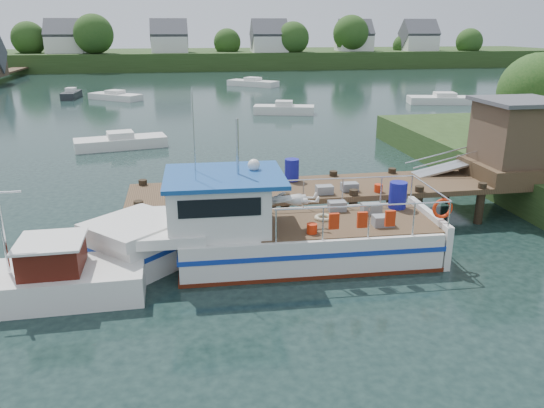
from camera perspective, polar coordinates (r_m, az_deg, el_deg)
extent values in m
plane|color=#172A26|center=(20.30, 2.06, -2.00)|extent=(160.00, 160.00, 0.00)
cylinder|color=#332114|center=(30.97, 25.99, 6.28)|extent=(0.50, 0.50, 3.05)
sphere|color=#284919|center=(30.62, 26.64, 10.72)|extent=(3.90, 3.90, 3.90)
cube|color=#2A421B|center=(102.82, -7.93, 15.20)|extent=(140.00, 24.00, 3.00)
cylinder|color=#332114|center=(100.63, -24.47, 14.11)|extent=(0.60, 0.60, 4.20)
sphere|color=#284919|center=(100.52, -24.71, 15.86)|extent=(5.54, 5.54, 5.54)
cylinder|color=#332114|center=(94.61, -18.41, 14.80)|extent=(0.60, 0.60, 4.80)
sphere|color=#284919|center=(94.50, -18.64, 16.94)|extent=(6.34, 6.34, 6.34)
cylinder|color=#332114|center=(95.78, -11.46, 14.84)|extent=(0.60, 0.60, 3.00)
sphere|color=#284919|center=(95.67, -11.55, 16.17)|extent=(3.96, 3.96, 3.96)
cylinder|color=#332114|center=(98.15, -4.79, 15.39)|extent=(0.60, 0.60, 3.60)
sphere|color=#284919|center=(98.04, -4.84, 16.95)|extent=(4.75, 4.75, 4.75)
cylinder|color=#332114|center=(95.83, 2.24, 15.55)|extent=(0.60, 0.60, 4.20)
sphere|color=#284919|center=(95.72, 2.27, 17.40)|extent=(5.54, 5.54, 5.54)
cylinder|color=#332114|center=(100.59, 8.38, 15.68)|extent=(0.60, 0.60, 4.80)
sphere|color=#284919|center=(100.49, 8.48, 17.71)|extent=(6.34, 6.34, 6.34)
cylinder|color=#332114|center=(106.38, 13.85, 15.02)|extent=(0.60, 0.60, 3.00)
sphere|color=#284919|center=(106.29, 13.95, 16.21)|extent=(3.96, 3.96, 3.96)
cylinder|color=#332114|center=(107.67, 20.29, 14.63)|extent=(0.60, 0.60, 3.60)
sphere|color=#284919|center=(107.58, 20.45, 16.04)|extent=(4.75, 4.75, 4.75)
cube|color=silver|center=(98.31, -21.26, 15.55)|extent=(6.00, 5.00, 3.00)
cube|color=#47474C|center=(98.26, -21.39, 16.65)|extent=(6.20, 5.09, 5.09)
cube|color=silver|center=(95.64, -10.94, 16.37)|extent=(6.00, 5.00, 3.00)
cube|color=#47474C|center=(95.60, -11.01, 17.51)|extent=(6.20, 5.09, 5.09)
cube|color=silver|center=(95.98, -0.31, 16.70)|extent=(6.00, 5.00, 3.00)
cube|color=#47474C|center=(95.94, -0.31, 17.83)|extent=(6.20, 5.09, 5.09)
cube|color=silver|center=(101.79, 8.80, 16.60)|extent=(6.00, 5.00, 3.00)
cube|color=#47474C|center=(101.75, 8.85, 17.67)|extent=(6.20, 5.09, 5.09)
cube|color=silver|center=(105.27, 15.44, 16.23)|extent=(6.00, 5.00, 3.00)
cube|color=#47474C|center=(105.23, 15.54, 17.26)|extent=(6.20, 5.09, 5.09)
cube|color=#4A3623|center=(86.23, -26.72, 12.58)|extent=(2.20, 20.00, 0.25)
cube|color=#4A3623|center=(20.38, 7.61, 1.78)|extent=(16.00, 3.00, 0.20)
cylinder|color=black|center=(18.52, -13.97, -2.47)|extent=(0.32, 0.32, 1.90)
cylinder|color=black|center=(20.97, -13.55, 0.04)|extent=(0.32, 0.32, 1.90)
cylinder|color=black|center=(18.49, -6.23, -2.05)|extent=(0.32, 0.32, 1.90)
cylinder|color=black|center=(20.94, -6.72, 0.42)|extent=(0.32, 0.32, 1.90)
cylinder|color=black|center=(18.79, 1.40, -1.60)|extent=(0.32, 0.32, 1.90)
cylinder|color=black|center=(21.20, 0.03, 0.78)|extent=(0.32, 0.32, 1.90)
cylinder|color=black|center=(19.40, 8.66, -1.15)|extent=(0.32, 0.32, 1.90)
cylinder|color=black|center=(21.75, 6.53, 1.12)|extent=(0.32, 0.32, 1.90)
cylinder|color=black|center=(20.31, 15.37, -0.71)|extent=(0.32, 0.32, 1.90)
cylinder|color=black|center=(22.57, 12.64, 1.43)|extent=(0.32, 0.32, 1.90)
cylinder|color=black|center=(21.48, 21.43, -0.31)|extent=(0.32, 0.32, 1.90)
cylinder|color=black|center=(23.62, 18.27, 1.70)|extent=(0.32, 0.32, 1.90)
cylinder|color=black|center=(22.86, 26.81, 0.05)|extent=(0.32, 0.32, 1.90)
cylinder|color=black|center=(24.88, 23.37, 1.93)|extent=(0.32, 0.32, 1.90)
cube|color=#4A3623|center=(23.31, 24.35, 3.43)|extent=(3.20, 3.00, 0.60)
cube|color=#4B392A|center=(23.03, 24.81, 6.79)|extent=(2.60, 2.60, 2.40)
cube|color=#47474C|center=(22.83, 25.25, 9.98)|extent=(3.00, 3.00, 0.15)
cube|color=#A5A8AD|center=(22.89, 18.31, 3.77)|extent=(3.34, 0.90, 0.79)
cylinder|color=silver|center=(22.43, 18.90, 4.74)|extent=(3.34, 0.05, 0.76)
cylinder|color=silver|center=(23.12, 17.98, 5.22)|extent=(3.34, 0.05, 0.76)
cube|color=slate|center=(19.11, 5.66, 1.54)|extent=(0.60, 0.40, 0.30)
cube|color=slate|center=(19.57, 8.33, 1.84)|extent=(0.60, 0.40, 0.30)
cylinder|color=red|center=(19.64, 11.38, 1.70)|extent=(0.30, 0.30, 0.28)
cylinder|color=navy|center=(20.62, 2.15, 3.70)|extent=(0.56, 0.56, 0.85)
cube|color=silver|center=(17.04, 3.58, -3.97)|extent=(8.00, 3.42, 1.21)
cube|color=silver|center=(16.85, -14.33, -4.81)|extent=(3.16, 3.16, 1.21)
cube|color=silver|center=(16.57, -14.54, -2.38)|extent=(3.47, 3.46, 0.37)
cube|color=silver|center=(16.49, -10.89, -2.34)|extent=(2.21, 3.07, 0.32)
cube|color=#133299|center=(16.98, 3.59, -3.49)|extent=(8.11, 3.47, 0.15)
cube|color=#133299|center=(16.79, -14.37, -4.33)|extent=(3.22, 3.22, 0.15)
cube|color=#521A0B|center=(17.26, 3.54, -5.67)|extent=(8.11, 3.44, 0.15)
cube|color=#4A3623|center=(17.10, 7.78, -1.81)|extent=(5.78, 3.03, 0.04)
cube|color=silver|center=(18.24, 16.37, -2.82)|extent=(0.31, 3.17, 1.42)
cube|color=silver|center=(16.24, -5.84, 0.08)|extent=(3.04, 2.84, 1.58)
cube|color=black|center=(14.83, -5.65, -0.43)|extent=(2.32, 0.12, 0.53)
cube|color=black|center=(17.47, -6.07, 2.49)|extent=(2.32, 0.12, 0.53)
cube|color=black|center=(16.17, -11.14, 0.91)|extent=(0.10, 1.90, 0.53)
cube|color=#17468E|center=(16.01, -5.18, 2.98)|extent=(3.68, 3.17, 0.13)
cylinder|color=silver|center=(15.81, -3.74, 6.17)|extent=(0.09, 0.09, 1.69)
cylinder|color=silver|center=(15.17, -8.42, 7.11)|extent=(0.03, 0.03, 2.53)
cylinder|color=silver|center=(16.21, -8.42, 7.84)|extent=(0.03, 0.03, 2.53)
sphere|color=silver|center=(16.43, -1.97, 4.21)|extent=(0.39, 0.39, 0.38)
cylinder|color=silver|center=(15.51, 9.93, -0.19)|extent=(5.27, 0.22, 0.05)
cylinder|color=silver|center=(18.17, 7.18, 2.73)|extent=(5.27, 0.22, 0.05)
cylinder|color=silver|center=(17.75, 16.74, 1.70)|extent=(0.14, 2.90, 0.05)
cylinder|color=silver|center=(15.11, 0.44, -2.43)|extent=(0.05, 0.05, 1.00)
cylinder|color=silver|center=(17.83, -0.93, 0.89)|extent=(0.05, 0.05, 1.00)
cylinder|color=silver|center=(15.36, 5.51, -2.16)|extent=(0.05, 0.05, 1.00)
cylinder|color=silver|center=(18.04, 3.39, 1.07)|extent=(0.05, 0.05, 1.00)
cylinder|color=silver|center=(15.72, 10.38, -1.89)|extent=(0.05, 0.05, 1.00)
cylinder|color=silver|center=(18.35, 7.59, 1.24)|extent=(0.05, 0.05, 1.00)
cylinder|color=silver|center=(16.19, 14.99, -1.62)|extent=(0.05, 0.05, 1.00)
cylinder|color=silver|center=(18.76, 11.63, 1.40)|extent=(0.05, 0.05, 1.00)
cylinder|color=silver|center=(16.65, 18.51, -1.41)|extent=(0.05, 0.05, 1.00)
cylinder|color=silver|center=(19.15, 14.76, 1.52)|extent=(0.05, 0.05, 1.00)
cube|color=slate|center=(16.79, 11.85, -1.78)|extent=(0.65, 0.44, 0.34)
cube|color=slate|center=(17.82, 10.62, -0.50)|extent=(0.65, 0.44, 0.34)
cube|color=slate|center=(17.90, 7.00, -0.22)|extent=(0.59, 0.42, 0.34)
cylinder|color=navy|center=(18.46, 13.38, 0.91)|extent=(0.61, 0.61, 0.93)
cylinder|color=red|center=(15.89, 4.31, -2.68)|extent=(0.33, 0.33, 0.32)
torus|color=#BFB28C|center=(17.12, 5.56, -1.47)|extent=(0.61, 0.61, 0.13)
torus|color=red|center=(17.17, 17.88, -0.46)|extent=(0.66, 0.13, 0.65)
cube|color=red|center=(15.39, 6.68, -1.85)|extent=(0.30, 0.12, 0.47)
cube|color=red|center=(15.61, 9.68, -1.69)|extent=(0.30, 0.12, 0.47)
cube|color=red|center=(15.88, 12.59, -1.52)|extent=(0.30, 0.12, 0.47)
imported|color=silver|center=(16.10, 1.71, 0.52)|extent=(0.46, 0.69, 1.86)
cube|color=silver|center=(15.93, -23.73, -7.98)|extent=(5.65, 2.15, 0.86)
cube|color=#42120B|center=(15.50, -22.57, -5.21)|extent=(1.58, 1.58, 0.82)
cube|color=silver|center=(15.34, -22.76, -3.73)|extent=(1.75, 1.75, 0.07)
cylinder|color=silver|center=(15.44, -27.09, -1.97)|extent=(0.09, 0.09, 2.68)
cube|color=silver|center=(68.15, -2.07, 12.84)|extent=(6.35, 5.77, 0.69)
cube|color=silver|center=(68.10, -2.08, 13.28)|extent=(2.37, 2.33, 0.45)
cube|color=silver|center=(34.19, -15.95, 6.37)|extent=(5.73, 2.96, 0.64)
cube|color=silver|center=(34.10, -16.02, 7.16)|extent=(1.77, 1.60, 0.41)
cube|color=silver|center=(45.95, 1.29, 10.09)|extent=(5.38, 2.98, 0.71)
cube|color=silver|center=(45.88, 1.30, 10.76)|extent=(1.69, 1.55, 0.46)
cube|color=silver|center=(54.92, 18.04, 10.58)|extent=(7.18, 3.70, 0.68)
cube|color=silver|center=(54.86, 18.10, 11.11)|extent=(2.22, 2.01, 0.44)
cube|color=silver|center=(57.43, -16.49, 11.00)|extent=(5.71, 5.07, 0.62)
cube|color=silver|center=(57.37, -16.53, 11.47)|extent=(2.11, 2.07, 0.40)
cube|color=black|center=(60.09, -20.77, 10.91)|extent=(1.58, 4.02, 0.69)
cube|color=silver|center=(60.03, -20.82, 11.41)|extent=(1.01, 1.16, 0.44)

